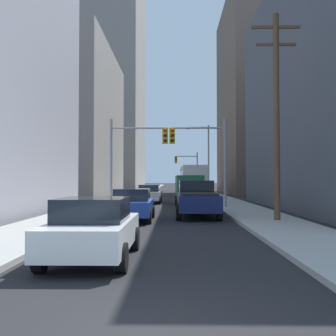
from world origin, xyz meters
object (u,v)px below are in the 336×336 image
object	(u,v)px
pickup_truck_navy	(197,199)
traffic_signal_near_right	(201,148)
cargo_van_green	(189,188)
sedan_silver	(150,194)
traffic_signal_far_right	(187,165)
traffic_signal_near_left	(136,148)
sedan_white	(94,228)
city_bus	(193,180)
sedan_blue	(133,205)

from	to	relation	value
pickup_truck_navy	traffic_signal_near_right	world-z (taller)	traffic_signal_near_right
cargo_van_green	sedan_silver	xyz separation A→B (m)	(-3.17, 1.07, -0.52)
pickup_truck_navy	cargo_van_green	world-z (taller)	cargo_van_green
cargo_van_green	traffic_signal_far_right	world-z (taller)	traffic_signal_far_right
traffic_signal_near_left	sedan_white	bearing A→B (deg)	-87.90
city_bus	traffic_signal_near_left	xyz separation A→B (m)	(-4.63, -18.45, 2.12)
city_bus	traffic_signal_near_right	bearing A→B (deg)	-90.89
sedan_silver	city_bus	bearing A→B (deg)	71.75
sedan_blue	traffic_signal_near_left	world-z (taller)	traffic_signal_near_left
pickup_truck_navy	sedan_silver	xyz separation A→B (m)	(-3.22, 11.55, -0.16)
city_bus	traffic_signal_near_left	bearing A→B (deg)	-104.08
sedan_blue	traffic_signal_far_right	world-z (taller)	traffic_signal_far_right
traffic_signal_near_left	traffic_signal_near_right	distance (m)	4.34
pickup_truck_navy	traffic_signal_far_right	world-z (taller)	traffic_signal_far_right
pickup_truck_navy	traffic_signal_near_left	world-z (taller)	traffic_signal_near_left
city_bus	sedan_silver	xyz separation A→B (m)	(-4.09, -12.39, -1.16)
city_bus	sedan_silver	bearing A→B (deg)	-108.25
pickup_truck_navy	sedan_silver	distance (m)	11.99
sedan_silver	traffic_signal_near_right	xyz separation A→B (m)	(3.80, -6.05, 3.27)
sedan_white	traffic_signal_far_right	distance (m)	49.27
sedan_silver	traffic_signal_near_left	distance (m)	6.90
sedan_blue	traffic_signal_near_right	bearing A→B (deg)	63.73
city_bus	traffic_signal_far_right	bearing A→B (deg)	90.49
cargo_van_green	traffic_signal_near_right	size ratio (longest dim) A/B	0.88
city_bus	traffic_signal_near_left	distance (m)	19.14
cargo_van_green	pickup_truck_navy	bearing A→B (deg)	-89.75
traffic_signal_far_right	pickup_truck_navy	bearing A→B (deg)	-91.14
sedan_blue	traffic_signal_near_left	bearing A→B (deg)	94.48
sedan_silver	traffic_signal_far_right	bearing A→B (deg)	81.42
sedan_silver	traffic_signal_near_right	distance (m)	7.86
sedan_white	sedan_blue	distance (m)	9.07
traffic_signal_near_left	pickup_truck_navy	bearing A→B (deg)	-55.67
traffic_signal_near_left	cargo_van_green	bearing A→B (deg)	53.33
pickup_truck_navy	traffic_signal_near_left	distance (m)	7.35
traffic_signal_near_left	traffic_signal_near_right	world-z (taller)	same
city_bus	traffic_signal_near_right	world-z (taller)	traffic_signal_near_right
city_bus	sedan_white	bearing A→B (deg)	-96.53
pickup_truck_navy	traffic_signal_far_right	bearing A→B (deg)	88.86
sedan_silver	traffic_signal_near_left	xyz separation A→B (m)	(-0.54, -6.05, 3.28)
pickup_truck_navy	sedan_blue	world-z (taller)	pickup_truck_navy
city_bus	sedan_white	xyz separation A→B (m)	(-4.02, -35.10, -1.16)
sedan_white	traffic_signal_far_right	bearing A→B (deg)	85.45
city_bus	cargo_van_green	bearing A→B (deg)	-93.90
sedan_white	traffic_signal_near_right	world-z (taller)	traffic_signal_near_right
city_bus	sedan_blue	world-z (taller)	city_bus
cargo_van_green	sedan_silver	distance (m)	3.39
sedan_white	sedan_blue	world-z (taller)	same
traffic_signal_far_right	city_bus	bearing A→B (deg)	-89.51
cargo_van_green	city_bus	bearing A→B (deg)	86.10
pickup_truck_navy	traffic_signal_far_right	xyz separation A→B (m)	(0.75, 37.86, 3.09)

